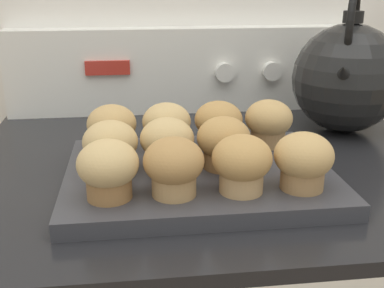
# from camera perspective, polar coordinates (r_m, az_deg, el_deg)

# --- Properties ---
(control_panel) EXTENTS (0.73, 0.07, 0.17)m
(control_panel) POSITION_cam_1_polar(r_m,az_deg,el_deg) (1.00, -0.24, 8.78)
(control_panel) COLOR white
(control_panel) RESTS_ON stove_range
(muffin_pan) EXTENTS (0.36, 0.28, 0.02)m
(muffin_pan) POSITION_cam_1_polar(r_m,az_deg,el_deg) (0.66, 0.79, -3.72)
(muffin_pan) COLOR #38383D
(muffin_pan) RESTS_ON stove_range
(muffin_r0_c0) EXTENTS (0.07, 0.07, 0.07)m
(muffin_r0_c0) POSITION_cam_1_polar(r_m,az_deg,el_deg) (0.56, -9.91, -2.91)
(muffin_r0_c0) COLOR olive
(muffin_r0_c0) RESTS_ON muffin_pan
(muffin_r0_c1) EXTENTS (0.07, 0.07, 0.07)m
(muffin_r0_c1) POSITION_cam_1_polar(r_m,az_deg,el_deg) (0.56, -2.18, -2.63)
(muffin_r0_c1) COLOR tan
(muffin_r0_c1) RESTS_ON muffin_pan
(muffin_r0_c2) EXTENTS (0.07, 0.07, 0.07)m
(muffin_r0_c2) POSITION_cam_1_polar(r_m,az_deg,el_deg) (0.57, 5.93, -2.27)
(muffin_r0_c2) COLOR tan
(muffin_r0_c2) RESTS_ON muffin_pan
(muffin_r0_c3) EXTENTS (0.07, 0.07, 0.07)m
(muffin_r0_c3) POSITION_cam_1_polar(r_m,az_deg,el_deg) (0.59, 13.07, -1.89)
(muffin_r0_c3) COLOR #A37A4C
(muffin_r0_c3) RESTS_ON muffin_pan
(muffin_r1_c0) EXTENTS (0.07, 0.07, 0.07)m
(muffin_r1_c0) POSITION_cam_1_polar(r_m,az_deg,el_deg) (0.63, -9.63, -0.30)
(muffin_r1_c0) COLOR olive
(muffin_r1_c0) RESTS_ON muffin_pan
(muffin_r1_c1) EXTENTS (0.07, 0.07, 0.07)m
(muffin_r1_c1) POSITION_cam_1_polar(r_m,az_deg,el_deg) (0.64, -2.96, 0.11)
(muffin_r1_c1) COLOR olive
(muffin_r1_c1) RESTS_ON muffin_pan
(muffin_r1_c2) EXTENTS (0.07, 0.07, 0.07)m
(muffin_r1_c2) POSITION_cam_1_polar(r_m,az_deg,el_deg) (0.64, 4.18, 0.25)
(muffin_r1_c2) COLOR olive
(muffin_r1_c2) RESTS_ON muffin_pan
(muffin_r2_c0) EXTENTS (0.07, 0.07, 0.07)m
(muffin_r2_c0) POSITION_cam_1_polar(r_m,az_deg,el_deg) (0.71, -9.47, 1.89)
(muffin_r2_c0) COLOR tan
(muffin_r2_c0) RESTS_ON muffin_pan
(muffin_r2_c1) EXTENTS (0.07, 0.07, 0.07)m
(muffin_r2_c1) POSITION_cam_1_polar(r_m,az_deg,el_deg) (0.71, -3.03, 2.17)
(muffin_r2_c1) COLOR olive
(muffin_r2_c1) RESTS_ON muffin_pan
(muffin_r2_c2) EXTENTS (0.07, 0.07, 0.07)m
(muffin_r2_c2) POSITION_cam_1_polar(r_m,az_deg,el_deg) (0.72, 3.15, 2.42)
(muffin_r2_c2) COLOR olive
(muffin_r2_c2) RESTS_ON muffin_pan
(muffin_r2_c3) EXTENTS (0.07, 0.07, 0.07)m
(muffin_r2_c3) POSITION_cam_1_polar(r_m,az_deg,el_deg) (0.74, 9.07, 2.57)
(muffin_r2_c3) COLOR #A37A4C
(muffin_r2_c3) RESTS_ON muffin_pan
(tea_kettle) EXTENTS (0.19, 0.22, 0.26)m
(tea_kettle) POSITION_cam_1_polar(r_m,az_deg,el_deg) (0.90, 17.88, 7.64)
(tea_kettle) COLOR black
(tea_kettle) RESTS_ON stove_range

